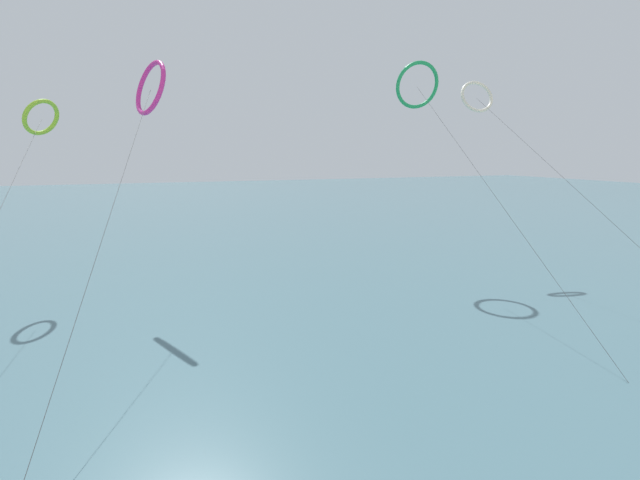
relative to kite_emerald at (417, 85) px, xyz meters
The scene contains 5 objects.
sea_water 73.58m from the kite_emerald, 104.06° to the left, with size 400.00×200.00×0.08m, color #476B75.
kite_emerald is the anchor object (origin of this frame).
kite_ivory 8.33m from the kite_emerald, ahead, with size 4.29×29.60×21.60m.
kite_magenta 26.95m from the kite_emerald, behind, with size 6.81×30.19×21.26m.
kite_lime 37.30m from the kite_emerald, behind, with size 3.69×34.40×18.14m.
Camera 1 is at (-8.34, -2.54, 13.05)m, focal length 22.44 mm.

